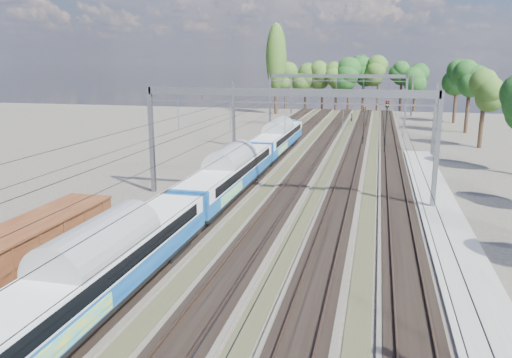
% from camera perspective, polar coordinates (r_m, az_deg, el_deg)
% --- Properties ---
extents(track_bed, '(21.00, 130.00, 0.34)m').
position_cam_1_polar(track_bed, '(55.26, 6.07, 1.77)').
color(track_bed, '#47423A').
rests_on(track_bed, ground).
extents(platform, '(3.00, 70.00, 0.30)m').
position_cam_1_polar(platform, '(31.09, 22.12, -8.23)').
color(platform, gray).
rests_on(platform, ground).
extents(catenary, '(25.65, 130.00, 9.00)m').
position_cam_1_polar(catenary, '(61.94, 7.49, 8.85)').
color(catenary, slate).
rests_on(catenary, ground).
extents(tree_belt, '(40.35, 100.08, 11.28)m').
position_cam_1_polar(tree_belt, '(104.31, 13.89, 11.23)').
color(tree_belt, black).
rests_on(tree_belt, ground).
extents(poplar, '(4.40, 4.40, 19.04)m').
position_cam_1_polar(poplar, '(108.87, 2.32, 13.68)').
color(poplar, black).
rests_on(poplar, ground).
extents(emu_train, '(2.88, 60.88, 4.21)m').
position_cam_1_polar(emu_train, '(40.82, -3.09, 1.14)').
color(emu_train, black).
rests_on(emu_train, ground).
extents(freight_boxcar, '(2.65, 12.81, 3.30)m').
position_cam_1_polar(freight_boxcar, '(26.28, -25.43, -8.13)').
color(freight_boxcar, black).
rests_on(freight_boxcar, ground).
extents(worker, '(0.49, 0.64, 1.57)m').
position_cam_1_polar(worker, '(95.96, 10.89, 6.88)').
color(worker, black).
rests_on(worker, ground).
extents(signal_near, '(0.37, 0.35, 5.18)m').
position_cam_1_polar(signal_near, '(68.52, 12.24, 6.45)').
color(signal_near, black).
rests_on(signal_near, ground).
extents(signal_far, '(0.46, 0.43, 6.41)m').
position_cam_1_polar(signal_far, '(63.51, 14.68, 6.51)').
color(signal_far, black).
rests_on(signal_far, ground).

